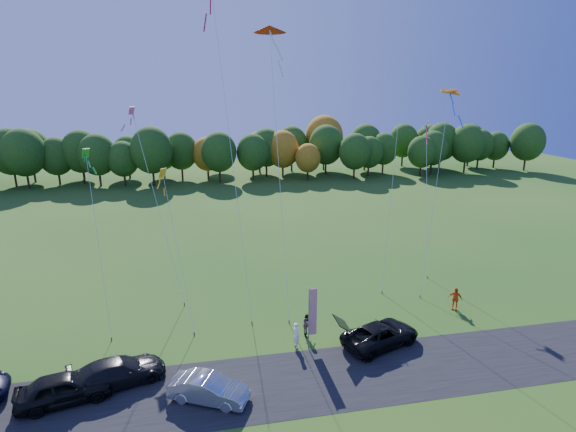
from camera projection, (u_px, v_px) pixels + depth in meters
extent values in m
plane|color=#1D4C14|center=(306.00, 342.00, 29.78)|extent=(160.00, 160.00, 0.00)
cube|color=black|center=(321.00, 378.00, 26.01)|extent=(90.00, 6.00, 0.01)
imported|color=black|center=(381.00, 334.00, 29.26)|extent=(5.87, 4.15, 1.49)
imported|color=silver|center=(209.00, 389.00, 24.03)|extent=(4.53, 3.21, 1.42)
imported|color=black|center=(118.00, 372.00, 25.40)|extent=(5.61, 3.54, 1.51)
imported|color=black|center=(65.00, 388.00, 23.91)|extent=(5.15, 2.97, 1.65)
imported|color=white|center=(296.00, 335.00, 28.94)|extent=(0.58, 0.73, 1.73)
imported|color=gray|center=(307.00, 325.00, 30.36)|extent=(0.63, 0.79, 1.56)
imported|color=#DC5A14|center=(455.00, 299.00, 33.89)|extent=(1.08, 0.98, 1.77)
cylinder|color=#999999|center=(309.00, 319.00, 28.46)|extent=(0.06, 0.06, 4.26)
cube|color=red|center=(313.00, 312.00, 28.41)|extent=(0.53, 0.07, 3.19)
cube|color=navy|center=(313.00, 295.00, 28.11)|extent=(0.53, 0.06, 0.83)
cylinder|color=#4C3F33|center=(252.00, 322.00, 32.02)|extent=(0.08, 0.08, 0.20)
cylinder|color=#4C3F33|center=(382.00, 292.00, 36.79)|extent=(0.08, 0.08, 0.20)
cylinder|color=#4C3F33|center=(289.00, 321.00, 32.16)|extent=(0.08, 0.08, 0.20)
cone|color=red|center=(270.00, 29.00, 35.49)|extent=(2.63, 2.01, 2.88)
cylinder|color=#4C3F33|center=(420.00, 296.00, 36.03)|extent=(0.08, 0.08, 0.20)
cube|color=orange|center=(450.00, 92.00, 39.07)|extent=(3.34, 1.16, 1.27)
cylinder|color=#4C3F33|center=(194.00, 333.00, 30.58)|extent=(0.08, 0.08, 0.20)
cube|color=#F9A71A|center=(163.00, 173.00, 34.60)|extent=(1.29, 1.29, 1.53)
cylinder|color=#4C3F33|center=(112.00, 339.00, 29.95)|extent=(0.08, 0.08, 0.20)
cube|color=green|center=(86.00, 153.00, 30.26)|extent=(1.11, 1.11, 1.32)
cylinder|color=#4C3F33|center=(427.00, 277.00, 39.74)|extent=(0.08, 0.08, 0.20)
cube|color=white|center=(426.00, 125.00, 42.17)|extent=(1.34, 1.34, 1.59)
cylinder|color=#4C3F33|center=(184.00, 304.00, 34.77)|extent=(0.08, 0.08, 0.20)
cube|color=#FF549C|center=(132.00, 111.00, 35.56)|extent=(1.05, 1.05, 1.25)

